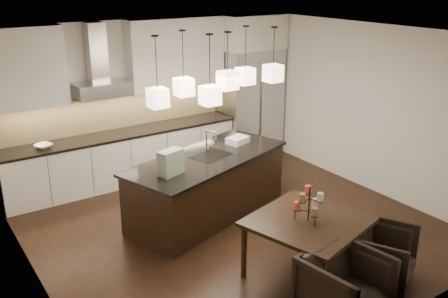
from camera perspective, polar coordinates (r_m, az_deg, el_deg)
floor at (r=7.53m, az=0.86°, el=-8.77°), size 5.50×5.50×0.02m
ceiling at (r=6.66m, az=0.99°, el=13.08°), size 5.50×5.50×0.02m
wall_back at (r=9.28m, az=-8.92°, el=5.88°), size 5.50×0.02×2.80m
wall_front at (r=5.12m, az=18.99°, el=-6.63°), size 5.50×0.02×2.80m
wall_left at (r=5.93m, az=-21.56°, el=-3.29°), size 0.02×5.50×2.80m
wall_right at (r=8.78m, az=15.92°, el=4.57°), size 0.02×5.50×2.80m
refrigerator at (r=10.09m, az=2.98°, el=5.31°), size 1.20×0.72×2.15m
fridge_panel at (r=9.84m, az=3.13°, el=13.23°), size 1.26×0.72×0.65m
lower_cabinets at (r=9.03m, az=-11.27°, el=-1.04°), size 4.21×0.62×0.88m
countertop at (r=8.88m, az=-11.47°, el=1.74°), size 4.21×0.66×0.04m
backsplash at (r=9.05m, az=-12.36°, el=4.24°), size 4.21×0.02×0.63m
upper_cab_left at (r=8.29m, az=-21.98°, el=8.54°), size 1.25×0.35×1.25m
upper_cab_right at (r=9.20m, az=-5.50°, el=10.84°), size 1.85×0.35×1.25m
hood_canopy at (r=8.61m, az=-13.81°, el=6.67°), size 0.90×0.52×0.24m
hood_chimney at (r=8.60m, az=-14.40°, el=10.69°), size 0.30×0.28×0.96m
fruit_bowl at (r=8.43m, az=-19.95°, el=0.32°), size 0.33×0.33×0.06m
island_body at (r=7.67m, az=-1.88°, el=-4.35°), size 2.77×1.75×0.91m
island_top at (r=7.49m, az=-1.92°, el=-1.03°), size 2.87×1.86×0.04m
faucet at (r=7.55m, az=-2.02°, el=0.89°), size 0.17×0.27×0.39m
tote_bag at (r=6.81m, az=-6.11°, el=-1.53°), size 0.39×0.28×0.35m
food_container at (r=8.05m, az=1.58°, el=1.03°), size 0.41×0.34×0.10m
dining_table at (r=6.32m, az=9.39°, el=-11.02°), size 1.53×1.53×0.75m
candelabra at (r=6.04m, az=9.70°, el=-6.16°), size 0.44×0.44×0.44m
candle_a at (r=6.17m, az=10.37°, el=-6.07°), size 0.09×0.09×0.10m
candle_b at (r=6.06m, az=8.36°, el=-6.43°), size 0.09×0.09×0.10m
candle_c at (r=5.95m, az=10.31°, el=-7.07°), size 0.09×0.09×0.10m
candle_d at (r=6.12m, az=9.59°, el=-4.58°), size 0.09×0.09×0.10m
candle_e at (r=5.90m, az=8.94°, el=-5.50°), size 0.09×0.09×0.10m
candle_f at (r=5.95m, az=10.94°, el=-5.41°), size 0.09×0.09×0.10m
armchair_left at (r=5.70m, az=13.63°, el=-15.05°), size 0.92×0.94×0.76m
armchair_right at (r=6.40m, az=17.40°, el=-11.50°), size 1.04×1.05×0.72m
pendant_a at (r=6.78m, az=-7.58°, el=5.82°), size 0.24×0.24×0.26m
pendant_b at (r=7.34m, az=-4.62°, el=7.07°), size 0.24×0.24×0.26m
pendant_c at (r=7.10m, az=0.41°, el=7.86°), size 0.24×0.24×0.26m
pendant_d at (r=7.88m, az=2.44°, el=8.33°), size 0.24×0.24×0.26m
pendant_e at (r=7.75m, az=5.62°, el=8.62°), size 0.24×0.24×0.26m
pendant_f at (r=6.89m, az=-1.61°, el=6.13°), size 0.24×0.24×0.26m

